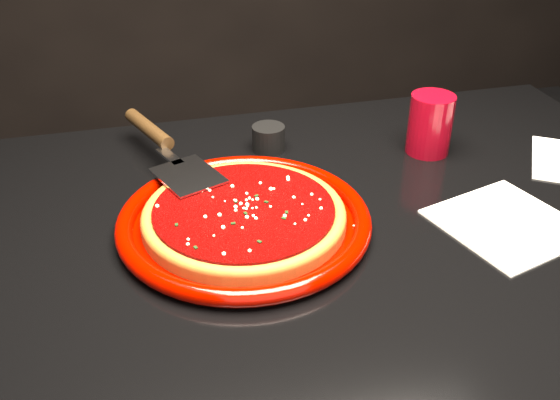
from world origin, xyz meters
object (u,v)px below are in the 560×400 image
Objects in this scene: table at (317,396)px; pizza_server at (168,147)px; plate at (244,220)px; cup at (430,124)px; ramekin at (268,138)px.

table is 0.51m from pizza_server.
plate is at bearing -86.99° from pizza_server.
cup is (0.36, 0.15, 0.04)m from plate.
pizza_server reaches higher than ramekin.
ramekin reaches higher than plate.
pizza_server is 3.38× the size of cup.
table is 3.41× the size of pizza_server.
plate is 0.21m from pizza_server.
plate is at bearing 175.62° from table.
pizza_server is at bearing 114.17° from plate.
ramekin is (-0.27, 0.08, -0.03)m from cup.
table is 0.52m from cup.
pizza_server reaches higher than plate.
table is at bearing -4.38° from plate.
plate is 1.02× the size of pizza_server.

